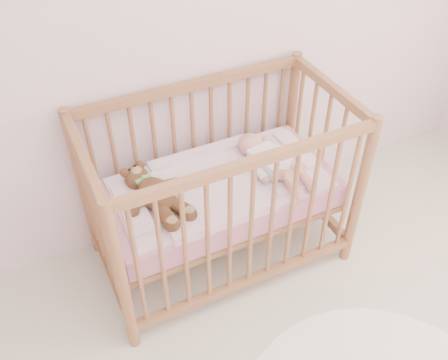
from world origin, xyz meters
TOP-DOWN VIEW (x-y plane):
  - wall_back at (0.00, 2.00)m, footprint 4.00×0.02m
  - crib at (-0.06, 1.60)m, footprint 1.36×0.76m
  - mattress at (-0.06, 1.60)m, footprint 1.22×0.62m
  - blanket at (-0.06, 1.60)m, footprint 1.10×0.58m
  - baby at (0.22, 1.58)m, footprint 0.38×0.61m
  - teddy_bear at (-0.42, 1.58)m, footprint 0.47×0.58m

SIDE VIEW (x-z plane):
  - mattress at x=-0.06m, z-range 0.42..0.55m
  - crib at x=-0.06m, z-range 0.00..1.00m
  - blanket at x=-0.06m, z-range 0.53..0.59m
  - baby at x=0.22m, z-range 0.57..0.70m
  - teddy_bear at x=-0.42m, z-range 0.58..0.71m
  - wall_back at x=0.00m, z-range 0.00..2.70m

